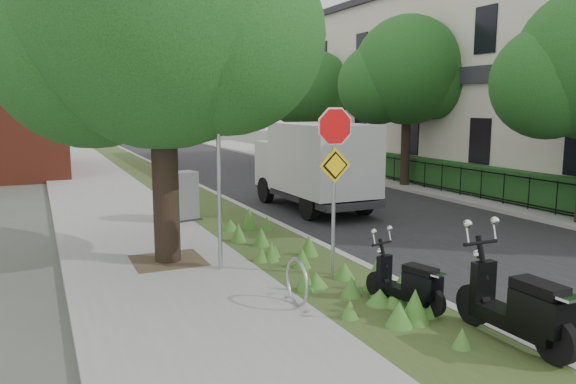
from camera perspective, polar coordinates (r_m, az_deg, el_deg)
name	(u,v)px	position (r m, az deg, el deg)	size (l,w,h in m)	color
ground	(414,280)	(10.90, 12.64, -8.72)	(120.00, 120.00, 0.00)	#4C5147
sidewalk_near	(111,207)	(18.66, -17.53, -1.43)	(3.50, 60.00, 0.12)	gray
verge	(196,201)	(19.16, -9.35, -0.87)	(2.00, 60.00, 0.12)	#31451D
kerb_near	(224,199)	(19.44, -6.50, -0.66)	(0.20, 60.00, 0.13)	#9E9991
road	(315,194)	(20.76, 2.74, -0.18)	(7.00, 60.00, 0.01)	black
kerb_far	(394,187)	(22.54, 10.70, 0.55)	(0.20, 60.00, 0.13)	#9E9991
footpath_far	(429,184)	(23.55, 14.09, 0.77)	(3.20, 60.00, 0.12)	gray
street_tree_main	(155,23)	(11.46, -13.34, 16.40)	(6.21, 5.54, 7.66)	black
bare_post	(219,166)	(10.60, -7.05, 2.66)	(0.08, 0.08, 4.00)	#A5A8AD
bike_hoop	(297,282)	(8.91, 0.92, -9.14)	(0.06, 0.78, 0.77)	#A5A8AD
sign_assembly	(335,157)	(10.17, 4.75, 3.61)	(0.94, 0.08, 3.22)	#A5A8AD
fence_far	(409,171)	(22.87, 12.18, 2.15)	(0.04, 24.00, 1.00)	black
hedge_far	(423,170)	(23.29, 13.57, 2.22)	(1.00, 24.00, 1.10)	#1A3F16
terrace_houses	(496,83)	(25.52, 20.36, 10.32)	(7.40, 26.40, 8.20)	beige
far_tree_b	(406,76)	(22.64, 11.87, 11.47)	(4.83, 4.31, 6.56)	black
far_tree_c	(313,91)	(29.47, 2.55, 10.18)	(4.37, 3.89, 5.93)	black
scooter_near	(526,315)	(7.98, 23.00, -11.40)	(0.42, 1.99, 0.95)	black
scooter_far	(413,288)	(8.94, 12.54, -9.49)	(0.56, 1.48, 0.72)	black
box_truck	(315,162)	(17.41, 2.76, 3.06)	(2.12, 5.12, 2.30)	#262628
utility_cabinet	(180,197)	(15.60, -10.92, -0.52)	(1.12, 0.87, 1.33)	#262628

